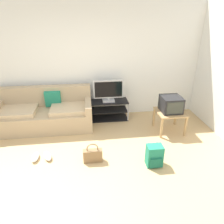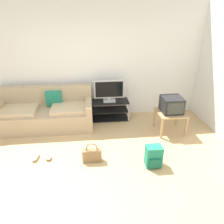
% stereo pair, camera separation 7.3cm
% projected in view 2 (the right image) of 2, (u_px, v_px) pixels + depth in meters
% --- Properties ---
extents(ground_plane, '(9.00, 9.80, 0.02)m').
position_uv_depth(ground_plane, '(77.00, 181.00, 3.35)').
color(ground_plane, tan).
extents(wall_back, '(9.00, 0.10, 2.70)m').
position_uv_depth(wall_back, '(78.00, 63.00, 4.98)').
color(wall_back, white).
rests_on(wall_back, ground_plane).
extents(couch, '(2.13, 0.89, 0.88)m').
position_uv_depth(couch, '(46.00, 113.00, 4.85)').
color(couch, tan).
rests_on(couch, ground_plane).
extents(tv_stand, '(0.95, 0.44, 0.47)m').
position_uv_depth(tv_stand, '(109.00, 110.00, 5.23)').
color(tv_stand, black).
rests_on(tv_stand, ground_plane).
extents(flat_tv, '(0.71, 0.22, 0.53)m').
position_uv_depth(flat_tv, '(109.00, 91.00, 5.00)').
color(flat_tv, '#B2B2B7').
rests_on(flat_tv, tv_stand).
extents(side_table, '(0.59, 0.59, 0.48)m').
position_uv_depth(side_table, '(171.00, 115.00, 4.58)').
color(side_table, tan).
rests_on(side_table, ground_plane).
extents(crt_tv, '(0.42, 0.44, 0.33)m').
position_uv_depth(crt_tv, '(172.00, 105.00, 4.49)').
color(crt_tv, '#232326').
rests_on(crt_tv, side_table).
extents(backpack, '(0.27, 0.27, 0.39)m').
position_uv_depth(backpack, '(154.00, 156.00, 3.60)').
color(backpack, '#238466').
rests_on(backpack, ground_plane).
extents(handbag, '(0.34, 0.12, 0.38)m').
position_uv_depth(handbag, '(92.00, 155.00, 3.73)').
color(handbag, olive).
rests_on(handbag, ground_plane).
extents(sneakers_pair, '(0.39, 0.31, 0.09)m').
position_uv_depth(sneakers_pair, '(41.00, 156.00, 3.85)').
color(sneakers_pair, white).
rests_on(sneakers_pair, ground_plane).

